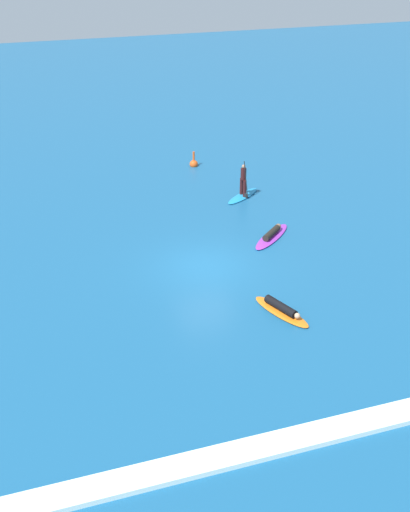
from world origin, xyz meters
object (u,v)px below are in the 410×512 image
at_px(marker_buoy, 194,164).
at_px(surfer_on_blue_board, 243,189).
at_px(surfer_on_purple_board, 272,235).
at_px(surfer_on_orange_board, 282,310).

bearing_deg(marker_buoy, surfer_on_blue_board, -79.05).
height_order(surfer_on_purple_board, surfer_on_blue_board, surfer_on_blue_board).
distance_m(surfer_on_purple_board, surfer_on_orange_board, 6.62).
relative_size(surfer_on_orange_board, marker_buoy, 2.78).
height_order(surfer_on_purple_board, surfer_on_orange_board, surfer_on_orange_board).
distance_m(surfer_on_purple_board, surfer_on_blue_board, 5.15).
bearing_deg(marker_buoy, surfer_on_purple_board, -87.17).
xyz_separation_m(surfer_on_purple_board, surfer_on_blue_board, (0.53, 5.11, 0.32)).
bearing_deg(surfer_on_blue_board, surfer_on_orange_board, 39.22).
relative_size(surfer_on_blue_board, surfer_on_orange_board, 0.90).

